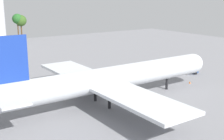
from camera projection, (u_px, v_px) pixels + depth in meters
name	position (u px, v px, depth m)	size (l,w,h in m)	color
ground_plane	(112.00, 102.00, 73.69)	(254.48, 254.48, 0.00)	gray
cargo_airplane	(111.00, 79.00, 72.01)	(63.62, 52.34, 18.20)	silver
maintenance_van	(190.00, 71.00, 100.36)	(5.41, 4.17, 2.04)	silver
safety_cone_nose	(190.00, 82.00, 89.57)	(0.51, 0.51, 0.73)	orange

